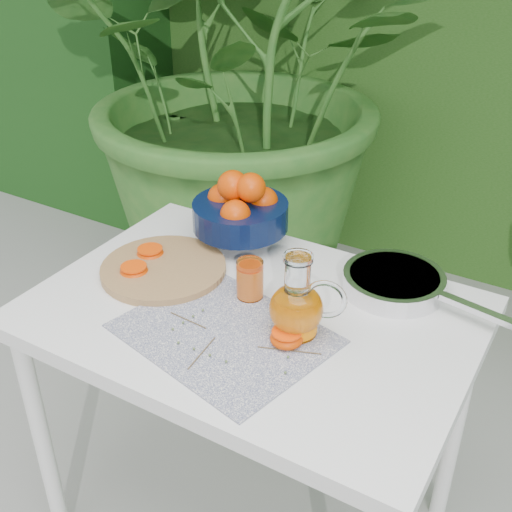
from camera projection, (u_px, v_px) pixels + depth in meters
The scene contains 10 objects.
potted_plant_left at pixel (256, 65), 2.51m from camera, with size 1.95×1.95×1.95m, color #296322.
white_table at pixel (252, 337), 1.51m from camera, with size 1.00×0.70×0.75m.
placemat at pixel (224, 333), 1.39m from camera, with size 0.43×0.33×0.00m, color #0C1545.
cutting_board at pixel (164, 269), 1.60m from camera, with size 0.31×0.31×0.02m, color #AA864C.
fruit_bowl at pixel (241, 209), 1.71m from camera, with size 0.33×0.33×0.20m.
juice_pitcher at pixel (297, 307), 1.36m from camera, with size 0.18×0.14×0.19m.
juice_tumbler at pixel (250, 280), 1.49m from camera, with size 0.07×0.07×0.09m.
saute_pan at pixel (395, 282), 1.53m from camera, with size 0.44×0.28×0.05m.
orange_halves at pixel (185, 285), 1.53m from camera, with size 0.54×0.20×0.03m.
thyme_sprigs at pixel (228, 341), 1.36m from camera, with size 0.36×0.23×0.01m.
Camera 1 is at (0.48, -1.06, 1.60)m, focal length 45.00 mm.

